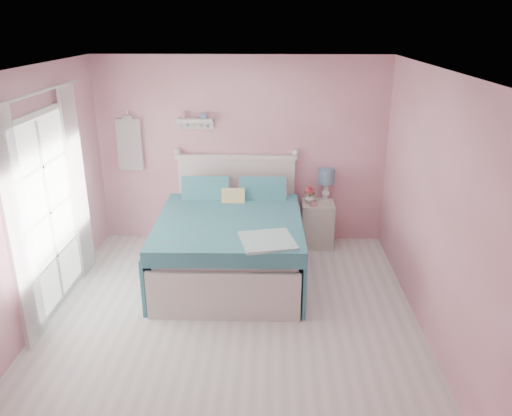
# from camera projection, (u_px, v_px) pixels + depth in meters

# --- Properties ---
(floor) EXTENTS (4.50, 4.50, 0.00)m
(floor) POSITION_uv_depth(u_px,v_px,m) (230.00, 323.00, 5.30)
(floor) COLOR beige
(floor) RESTS_ON ground
(room_shell) EXTENTS (4.50, 4.50, 4.50)m
(room_shell) POSITION_uv_depth(u_px,v_px,m) (227.00, 181.00, 4.73)
(room_shell) COLOR #C27B80
(room_shell) RESTS_ON floor
(bed) EXTENTS (1.75, 2.20, 1.27)m
(bed) POSITION_uv_depth(u_px,v_px,m) (231.00, 242.00, 6.23)
(bed) COLOR silver
(bed) RESTS_ON floor
(nightstand) EXTENTS (0.44, 0.44, 0.64)m
(nightstand) POSITION_uv_depth(u_px,v_px,m) (317.00, 224.00, 7.03)
(nightstand) COLOR beige
(nightstand) RESTS_ON floor
(table_lamp) EXTENTS (0.23, 0.23, 0.45)m
(table_lamp) POSITION_uv_depth(u_px,v_px,m) (326.00, 179.00, 6.91)
(table_lamp) COLOR white
(table_lamp) RESTS_ON nightstand
(vase) EXTENTS (0.17, 0.17, 0.15)m
(vase) POSITION_uv_depth(u_px,v_px,m) (310.00, 198.00, 6.88)
(vase) COLOR silver
(vase) RESTS_ON nightstand
(teacup) EXTENTS (0.12, 0.12, 0.07)m
(teacup) POSITION_uv_depth(u_px,v_px,m) (313.00, 203.00, 6.79)
(teacup) COLOR #C78596
(teacup) RESTS_ON nightstand
(roses) EXTENTS (0.14, 0.11, 0.12)m
(roses) POSITION_uv_depth(u_px,v_px,m) (310.00, 190.00, 6.84)
(roses) COLOR #C54350
(roses) RESTS_ON vase
(wall_shelf) EXTENTS (0.50, 0.15, 0.25)m
(wall_shelf) POSITION_uv_depth(u_px,v_px,m) (195.00, 121.00, 6.75)
(wall_shelf) COLOR silver
(wall_shelf) RESTS_ON room_shell
(hanging_dress) EXTENTS (0.34, 0.03, 0.72)m
(hanging_dress) POSITION_uv_depth(u_px,v_px,m) (129.00, 145.00, 6.88)
(hanging_dress) COLOR white
(hanging_dress) RESTS_ON room_shell
(french_door) EXTENTS (0.04, 1.32, 2.16)m
(french_door) POSITION_uv_depth(u_px,v_px,m) (49.00, 213.00, 5.35)
(french_door) COLOR silver
(french_door) RESTS_ON floor
(curtain_near) EXTENTS (0.04, 0.40, 2.32)m
(curtain_near) POSITION_uv_depth(u_px,v_px,m) (18.00, 232.00, 4.61)
(curtain_near) COLOR white
(curtain_near) RESTS_ON floor
(curtain_far) EXTENTS (0.04, 0.40, 2.32)m
(curtain_far) POSITION_uv_depth(u_px,v_px,m) (77.00, 183.00, 6.01)
(curtain_far) COLOR white
(curtain_far) RESTS_ON floor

